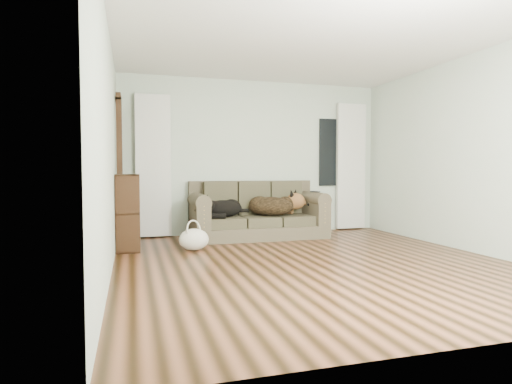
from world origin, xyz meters
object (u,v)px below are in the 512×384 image
object	(u,v)px
sofa	(258,209)
bookshelf	(128,212)
dog_shepherd	(274,207)
dog_black_lab	(221,209)
tote_bag	(194,239)

from	to	relation	value
sofa	bookshelf	distance (m)	2.05
sofa	bookshelf	world-z (taller)	bookshelf
sofa	dog_shepherd	size ratio (longest dim) A/B	2.76
bookshelf	dog_black_lab	bearing A→B (deg)	18.81
dog_shepherd	bookshelf	world-z (taller)	bookshelf
sofa	dog_black_lab	size ratio (longest dim) A/B	3.29
dog_black_lab	dog_shepherd	distance (m)	0.86
tote_bag	dog_shepherd	bearing A→B (deg)	29.78
dog_black_lab	bookshelf	distance (m)	1.45
dog_black_lab	bookshelf	xyz separation A→B (m)	(-1.39, -0.41, 0.02)
dog_black_lab	tote_bag	distance (m)	1.04
tote_bag	bookshelf	bearing A→B (deg)	154.20
sofa	bookshelf	bearing A→B (deg)	-167.65
dog_black_lab	tote_bag	world-z (taller)	dog_black_lab
dog_shepherd	dog_black_lab	bearing A→B (deg)	24.59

